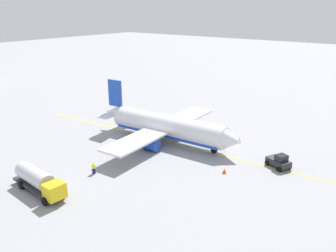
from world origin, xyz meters
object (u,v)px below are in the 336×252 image
Objects in this scene: pushback_tug at (279,161)px; refueling_worker at (94,168)px; fuel_tanker at (39,181)px; safety_cone_nose at (224,171)px; safety_cone_wingtip at (239,140)px; airplane at (166,127)px.

refueling_worker is at bearing -138.13° from pushback_tug.
safety_cone_nose is (16.63, 19.80, -1.35)m from fuel_tanker.
fuel_tanker reaches higher than refueling_worker.
safety_cone_nose is at bearing 49.98° from fuel_tanker.
refueling_worker reaches higher than safety_cone_wingtip.
pushback_tug is at bearing 5.20° from airplane.
fuel_tanker is 2.45× the size of pushback_tug.
airplane is 15.79m from safety_cone_nose.
fuel_tanker is (-1.83, -24.78, -1.06)m from airplane.
airplane is 13.57m from safety_cone_wingtip.
refueling_worker is (1.45, 8.02, -0.90)m from fuel_tanker.
safety_cone_nose is at bearing -72.73° from safety_cone_wingtip.
fuel_tanker is at bearing -100.22° from refueling_worker.
fuel_tanker is 34.69m from pushback_tug.
airplane reaches higher than pushback_tug.
refueling_worker is at bearing -114.48° from safety_cone_wingtip.
airplane is 39.76× the size of safety_cone_nose.
airplane is at bearing -144.08° from safety_cone_wingtip.
fuel_tanker reaches higher than safety_cone_wingtip.
pushback_tug is 2.40× the size of refueling_worker.
airplane is at bearing 88.68° from refueling_worker.
airplane is 16.88m from refueling_worker.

